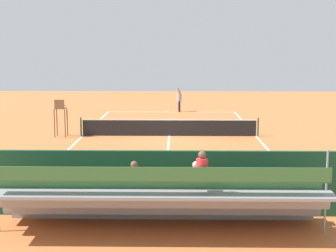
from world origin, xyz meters
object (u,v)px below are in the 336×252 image
(tennis_net, at_px, (169,127))
(tennis_player, at_px, (179,99))
(bleacher_stand, at_px, (164,199))
(equipment_bag, at_px, (202,203))
(courtside_bench, at_px, (254,191))
(umpire_chair, at_px, (60,114))
(tennis_racket, at_px, (169,111))
(tennis_ball_far, at_px, (150,118))
(tennis_ball_near, at_px, (183,115))

(tennis_net, height_order, tennis_player, tennis_player)
(bleacher_stand, xyz_separation_m, equipment_bag, (-1.15, -1.94, -0.73))
(courtside_bench, distance_m, tennis_player, 24.51)
(umpire_chair, bearing_deg, tennis_player, -120.82)
(bleacher_stand, xyz_separation_m, umpire_chair, (6.30, -15.02, 0.40))
(bleacher_stand, height_order, tennis_player, bleacher_stand)
(tennis_racket, distance_m, tennis_ball_far, 4.43)
(umpire_chair, bearing_deg, bleacher_stand, 112.75)
(tennis_net, bearing_deg, tennis_player, -93.24)
(equipment_bag, distance_m, tennis_player, 24.55)
(bleacher_stand, xyz_separation_m, tennis_ball_far, (1.58, -22.56, -0.88))
(bleacher_stand, bearing_deg, equipment_bag, -120.64)
(tennis_net, xyz_separation_m, umpire_chair, (6.20, 0.32, 0.81))
(tennis_ball_near, bearing_deg, tennis_racket, -64.05)
(umpire_chair, relative_size, equipment_bag, 2.38)
(tennis_racket, distance_m, tennis_ball_near, 2.52)
(tennis_net, relative_size, courtside_bench, 5.72)
(courtside_bench, bearing_deg, tennis_ball_near, -84.84)
(courtside_bench, relative_size, tennis_ball_near, 27.27)
(bleacher_stand, height_order, tennis_ball_near, bleacher_stand)
(tennis_net, xyz_separation_m, equipment_bag, (-1.25, 13.40, -0.32))
(tennis_net, bearing_deg, umpire_chair, 2.95)
(umpire_chair, xyz_separation_m, equipment_bag, (-7.45, 13.08, -1.13))
(tennis_net, height_order, equipment_bag, tennis_net)
(bleacher_stand, relative_size, equipment_bag, 10.07)
(tennis_racket, bearing_deg, umpire_chair, 63.14)
(tennis_net, bearing_deg, bleacher_stand, 90.36)
(umpire_chair, height_order, tennis_player, umpire_chair)
(tennis_ball_far, bearing_deg, tennis_net, 101.60)
(bleacher_stand, height_order, tennis_racket, bleacher_stand)
(courtside_bench, height_order, tennis_racket, courtside_bench)
(bleacher_stand, bearing_deg, tennis_ball_far, -85.99)
(courtside_bench, height_order, equipment_bag, courtside_bench)
(tennis_net, relative_size, umpire_chair, 4.81)
(courtside_bench, bearing_deg, bleacher_stand, 36.39)
(tennis_ball_near, bearing_deg, umpire_chair, 53.40)
(courtside_bench, height_order, tennis_ball_far, courtside_bench)
(tennis_player, xyz_separation_m, tennis_ball_far, (2.11, 3.90, -0.98))
(courtside_bench, xyz_separation_m, tennis_ball_far, (4.39, -20.50, -0.53))
(tennis_racket, bearing_deg, courtside_bench, 97.21)
(tennis_net, bearing_deg, courtside_bench, 102.34)
(equipment_bag, height_order, tennis_ball_near, equipment_bag)
(bleacher_stand, bearing_deg, courtside_bench, -143.61)
(tennis_net, xyz_separation_m, tennis_ball_near, (-0.88, -9.21, -0.47))
(bleacher_stand, relative_size, courtside_bench, 5.03)
(equipment_bag, height_order, tennis_ball_far, equipment_bag)
(courtside_bench, distance_m, tennis_ball_far, 20.97)
(equipment_bag, xyz_separation_m, tennis_player, (0.62, -24.53, 0.84))
(tennis_player, bearing_deg, equipment_bag, 91.44)
(umpire_chair, xyz_separation_m, tennis_ball_far, (-4.72, -7.54, -1.28))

